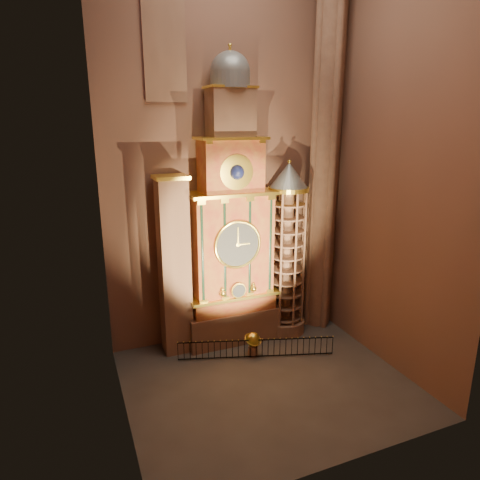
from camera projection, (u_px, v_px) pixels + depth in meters
name	position (u px, v px, depth m)	size (l,w,h in m)	color
floor	(267.00, 382.00, 21.95)	(14.00, 14.00, 0.00)	#383330
wall_back	(224.00, 156.00, 24.35)	(22.00, 22.00, 0.00)	#885949
wall_left	(108.00, 173.00, 16.45)	(22.00, 22.00, 0.00)	#885949
wall_right	(396.00, 161.00, 21.55)	(22.00, 22.00, 0.00)	#885949
astronomical_clock	(231.00, 234.00, 24.58)	(5.60, 2.41, 16.70)	#8C634C
portrait_tower	(174.00, 266.00, 23.77)	(1.80, 1.60, 10.20)	#8C634C
stair_turret	(287.00, 252.00, 26.00)	(2.50, 2.50, 10.80)	#8C634C
gothic_pier	(325.00, 155.00, 25.68)	(2.04, 2.04, 22.00)	#8C634C
stained_glass_window	(165.00, 48.00, 21.63)	(2.20, 0.14, 5.20)	navy
celestial_globe	(253.00, 342.00, 24.22)	(1.25, 1.21, 1.42)	#8C634C
iron_railing	(256.00, 348.00, 24.06)	(8.36, 2.73, 1.08)	black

